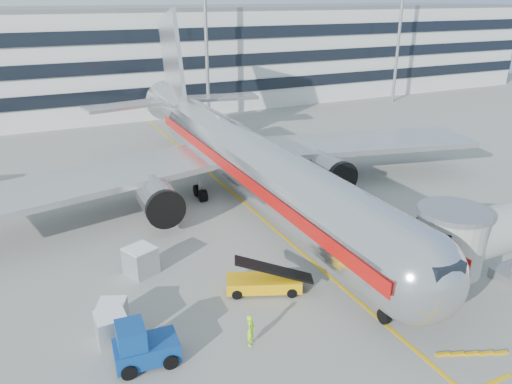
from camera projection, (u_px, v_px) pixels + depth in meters
name	position (u px, v px, depth m)	size (l,w,h in m)	color
ground	(310.00, 260.00, 35.00)	(180.00, 180.00, 0.00)	gray
lead_in_line	(251.00, 208.00, 43.40)	(0.25, 70.00, 0.01)	#E2AD0B
main_jet	(242.00, 157.00, 43.29)	(50.95, 48.70, 16.06)	silver
terminal	(127.00, 58.00, 80.82)	(150.00, 24.25, 15.60)	silver
light_mast_centre	(205.00, 14.00, 67.99)	(2.40, 1.20, 25.45)	gray
light_mast_east	(401.00, 11.00, 81.51)	(2.40, 1.20, 25.45)	gray
belt_loader	(264.00, 282.00, 31.07)	(4.94, 3.33, 2.33)	#DC9F09
baggage_tug	(142.00, 346.00, 24.82)	(3.28, 2.22, 2.37)	navy
cargo_container_left	(112.00, 315.00, 27.66)	(1.94, 1.94, 1.58)	#AEB0B5
cargo_container_right	(141.00, 261.00, 32.99)	(2.32, 2.32, 1.88)	#AEB0B5
cargo_container_front	(111.00, 328.00, 26.53)	(1.60, 1.60, 1.66)	#AEB0B5
ramp_worker	(251.00, 330.00, 26.23)	(0.65, 0.43, 1.79)	#9DFF1A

